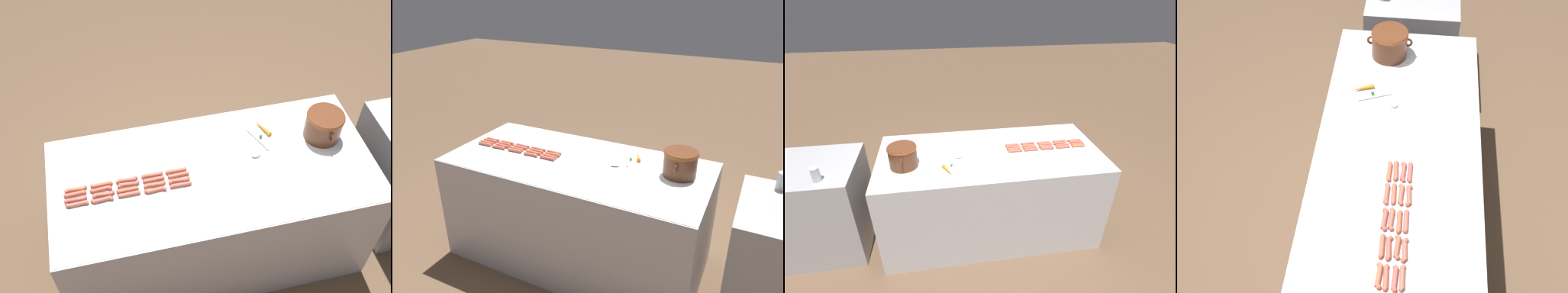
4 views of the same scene
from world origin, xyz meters
TOP-DOWN VIEW (x-y plane):
  - ground_plane at (0.00, 0.00)m, footprint 20.00×20.00m
  - griddle_counter at (0.00, 0.00)m, footprint 0.96×2.07m
  - hot_dog_0 at (-0.03, -0.86)m, footprint 0.03×0.14m
  - hot_dog_1 at (-0.03, -0.70)m, footprint 0.03×0.14m
  - hot_dog_2 at (-0.03, -0.55)m, footprint 0.03×0.14m
  - hot_dog_3 at (-0.04, -0.39)m, footprint 0.03×0.14m
  - hot_dog_4 at (-0.04, -0.23)m, footprint 0.03×0.14m
  - hot_dog_5 at (-0.00, -0.87)m, footprint 0.03×0.14m
  - hot_dog_6 at (0.00, -0.71)m, footprint 0.03×0.14m
  - hot_dog_7 at (0.00, -0.54)m, footprint 0.03×0.14m
  - hot_dog_8 at (0.00, -0.38)m, footprint 0.03×0.14m
  - hot_dog_9 at (0.00, -0.23)m, footprint 0.03×0.14m
  - hot_dog_10 at (0.04, -0.87)m, footprint 0.03×0.14m
  - hot_dog_11 at (0.04, -0.70)m, footprint 0.03×0.14m
  - hot_dog_12 at (0.04, -0.55)m, footprint 0.03×0.14m
  - hot_dog_13 at (0.04, -0.38)m, footprint 0.03×0.14m
  - hot_dog_14 at (0.04, -0.23)m, footprint 0.03×0.14m
  - hot_dog_15 at (0.08, -0.86)m, footprint 0.03×0.14m
  - hot_dog_16 at (0.08, -0.71)m, footprint 0.03×0.14m
  - hot_dog_17 at (0.08, -0.55)m, footprint 0.03×0.14m
  - hot_dog_18 at (0.08, -0.39)m, footprint 0.03×0.14m
  - hot_dog_19 at (0.08, -0.23)m, footprint 0.03×0.14m
  - bean_pot at (-0.12, 0.78)m, footprint 0.31×0.25m
  - serving_spoon at (-0.09, 0.32)m, footprint 0.26×0.14m
  - carrot at (-0.27, 0.41)m, footprint 0.17×0.10m
  - soda_can at (-0.24, 1.45)m, footprint 0.07×0.07m

SIDE VIEW (x-z plane):
  - ground_plane at x=0.00m, z-range 0.00..0.00m
  - griddle_counter at x=0.00m, z-range 0.00..0.92m
  - serving_spoon at x=-0.09m, z-range 0.92..0.94m
  - hot_dog_0 at x=-0.03m, z-range 0.92..0.95m
  - hot_dog_1 at x=-0.03m, z-range 0.92..0.95m
  - hot_dog_2 at x=-0.03m, z-range 0.92..0.95m
  - hot_dog_3 at x=-0.04m, z-range 0.92..0.95m
  - hot_dog_4 at x=-0.04m, z-range 0.92..0.95m
  - hot_dog_5 at x=0.00m, z-range 0.92..0.95m
  - hot_dog_6 at x=0.00m, z-range 0.92..0.95m
  - hot_dog_7 at x=0.00m, z-range 0.92..0.95m
  - hot_dog_8 at x=0.00m, z-range 0.92..0.95m
  - hot_dog_9 at x=0.00m, z-range 0.92..0.95m
  - hot_dog_10 at x=0.04m, z-range 0.92..0.95m
  - hot_dog_11 at x=0.04m, z-range 0.92..0.95m
  - hot_dog_12 at x=0.04m, z-range 0.92..0.95m
  - hot_dog_13 at x=0.04m, z-range 0.92..0.95m
  - hot_dog_14 at x=0.04m, z-range 0.92..0.95m
  - hot_dog_15 at x=0.08m, z-range 0.92..0.95m
  - hot_dog_16 at x=0.08m, z-range 0.92..0.95m
  - hot_dog_17 at x=0.08m, z-range 0.92..0.95m
  - hot_dog_18 at x=0.08m, z-range 0.92..0.95m
  - hot_dog_19 at x=0.08m, z-range 0.92..0.95m
  - carrot at x=-0.27m, z-range 0.92..0.95m
  - soda_can at x=-0.24m, z-range 0.92..1.05m
  - bean_pot at x=-0.12m, z-range 0.93..1.13m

